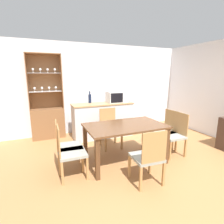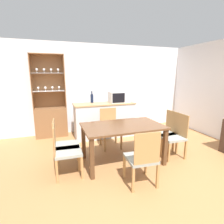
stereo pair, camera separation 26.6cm
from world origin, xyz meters
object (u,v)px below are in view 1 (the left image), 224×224
dining_chair_side_right_far (165,131)px  microwave (117,97)px  dining_chair_head_near (148,157)px  dining_chair_head_far (110,128)px  display_cabinet (48,116)px  dining_table (125,130)px  wine_bottle (90,98)px  dining_chair_side_left_far (67,146)px  dining_chair_side_left_near (69,152)px  dining_chair_side_right_near (174,135)px

dining_chair_side_right_far → microwave: bearing=20.2°
dining_chair_head_near → dining_chair_head_far: size_ratio=1.00×
dining_chair_head_near → dining_chair_head_far: bearing=93.6°
display_cabinet → dining_table: (1.30, -1.99, 0.03)m
microwave → wine_bottle: bearing=167.0°
dining_table → wine_bottle: 1.74m
dining_table → dining_chair_side_right_far: dining_chair_side_right_far is taller
dining_chair_side_right_far → dining_chair_side_left_far: (-2.18, 0.00, 0.00)m
dining_chair_side_left_near → dining_chair_head_far: (1.09, 0.92, 0.00)m
dining_chair_side_right_near → dining_chair_head_far: bearing=50.9°
wine_bottle → dining_chair_side_right_near: bearing=-54.0°
display_cabinet → dining_chair_head_far: display_cabinet is taller
display_cabinet → dining_chair_side_right_near: size_ratio=2.43×
dining_table → dining_chair_side_right_near: 1.12m
dining_chair_side_left_near → dining_chair_head_far: 1.43m
dining_chair_side_left_near → dining_chair_side_right_far: same height
dining_chair_side_left_far → wine_bottle: (0.87, 1.53, 0.61)m
dining_chair_side_left_near → dining_chair_head_near: 1.27m
display_cabinet → dining_chair_side_right_near: display_cabinet is taller
display_cabinet → wine_bottle: bearing=-16.4°
dining_chair_head_near → dining_chair_side_right_far: size_ratio=1.00×
dining_chair_side_right_near → microwave: 1.86m
dining_chair_side_right_far → wine_bottle: bearing=37.3°
dining_chair_side_right_near → dining_chair_side_left_far: size_ratio=1.00×
dining_chair_head_far → dining_chair_head_near: bearing=91.1°
dining_chair_side_right_near → dining_chair_side_right_far: bearing=1.1°
dining_chair_side_right_far → dining_chair_head_near: bearing=126.9°
display_cabinet → dining_chair_side_left_near: display_cabinet is taller
display_cabinet → dining_chair_head_far: (1.30, -1.20, -0.16)m
dining_chair_head_far → wine_bottle: 1.10m
dining_chair_side_right_near → dining_chair_side_right_far: (-0.00, 0.27, 0.00)m
dining_chair_head_near → dining_chair_side_left_far: size_ratio=1.00×
dining_table → dining_chair_head_far: 0.81m
dining_chair_side_right_near → dining_chair_side_left_far: same height
dining_chair_side_left_far → microwave: 2.19m
dining_chair_side_right_far → dining_chair_side_left_near: bearing=93.8°
dining_chair_side_right_near → dining_chair_side_right_far: size_ratio=1.00×
dining_chair_side_left_far → dining_chair_side_left_near: bearing=4.2°
dining_chair_head_far → dining_chair_side_left_far: 1.27m
microwave → wine_bottle: wine_bottle is taller
microwave → wine_bottle: size_ratio=1.70×
dining_table → microwave: microwave is taller
display_cabinet → wine_bottle: (1.08, -0.32, 0.45)m
display_cabinet → dining_chair_side_left_near: size_ratio=2.43×
dining_chair_head_far → wine_bottle: wine_bottle is taller
dining_chair_head_near → dining_chair_head_far: same height
display_cabinet → dining_chair_head_near: display_cabinet is taller
dining_chair_side_right_far → microwave: size_ratio=1.68×
display_cabinet → dining_chair_side_right_far: (2.39, -1.85, -0.16)m
dining_table → wine_bottle: (-0.22, 1.67, 0.42)m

